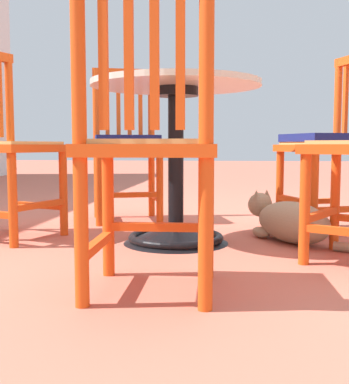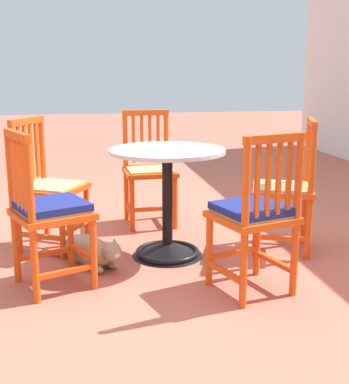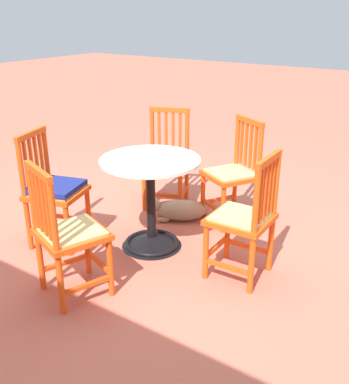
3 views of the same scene
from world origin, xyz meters
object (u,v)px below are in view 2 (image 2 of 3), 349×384
object	(u,v)px
cafe_table	(167,215)
tabby_cat	(91,251)
orange_chair_near_fence	(287,190)
orange_chair_by_planter	(254,216)
orange_chair_tucked_in	(48,188)
orange_chair_at_corner	(149,171)
orange_chair_facing_out	(48,212)

from	to	relation	value
cafe_table	tabby_cat	distance (m)	0.55
orange_chair_near_fence	orange_chair_by_planter	world-z (taller)	same
orange_chair_tucked_in	orange_chair_near_fence	bearing A→B (deg)	77.88
cafe_table	orange_chair_at_corner	bearing A→B (deg)	-179.07
cafe_table	orange_chair_at_corner	size ratio (longest dim) A/B	0.83
orange_chair_by_planter	tabby_cat	bearing A→B (deg)	-122.82
orange_chair_near_fence	orange_chair_at_corner	size ratio (longest dim) A/B	1.00
orange_chair_facing_out	cafe_table	bearing A→B (deg)	117.00
cafe_table	orange_chair_near_fence	world-z (taller)	orange_chair_near_fence
orange_chair_near_fence	orange_chair_tucked_in	world-z (taller)	same
orange_chair_near_fence	orange_chair_tucked_in	bearing A→B (deg)	-102.12
orange_chair_at_corner	orange_chair_tucked_in	xyz separation A→B (m)	(0.48, -0.77, 0.00)
cafe_table	orange_chair_facing_out	world-z (taller)	orange_chair_facing_out
orange_chair_facing_out	orange_chair_by_planter	distance (m)	1.16
orange_chair_by_planter	orange_chair_tucked_in	bearing A→B (deg)	-130.00
orange_chair_at_corner	tabby_cat	xyz separation A→B (m)	(0.88, -0.50, -0.34)
orange_chair_at_corner	tabby_cat	distance (m)	1.07
orange_chair_near_fence	orange_chair_facing_out	distance (m)	1.61
orange_chair_facing_out	tabby_cat	bearing A→B (deg)	140.50
orange_chair_near_fence	cafe_table	bearing A→B (deg)	-92.84
orange_chair_near_fence	orange_chair_by_planter	bearing A→B (deg)	-35.70
orange_chair_by_planter	tabby_cat	size ratio (longest dim) A/B	1.60
cafe_table	orange_chair_facing_out	bearing A→B (deg)	-63.00
orange_chair_facing_out	orange_chair_by_planter	bearing A→B (deg)	75.78
orange_chair_by_planter	tabby_cat	world-z (taller)	orange_chair_by_planter
orange_chair_facing_out	orange_chair_by_planter	xyz separation A→B (m)	(0.28, 1.12, 0.00)
orange_chair_at_corner	orange_chair_by_planter	distance (m)	1.50
cafe_table	orange_chair_at_corner	world-z (taller)	orange_chair_at_corner
cafe_table	orange_chair_facing_out	xyz separation A→B (m)	(0.38, -0.75, 0.16)
orange_chair_facing_out	tabby_cat	distance (m)	0.51
orange_chair_tucked_in	orange_chair_facing_out	xyz separation A→B (m)	(0.68, 0.03, 0.01)
orange_chair_near_fence	orange_chair_at_corner	xyz separation A→B (m)	(-0.83, -0.83, 0.00)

